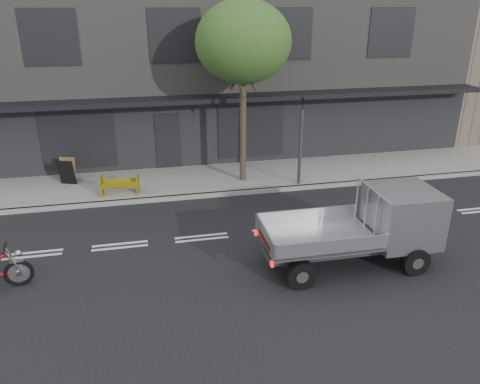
% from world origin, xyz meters
% --- Properties ---
extents(ground, '(80.00, 80.00, 0.00)m').
position_xyz_m(ground, '(0.00, 0.00, 0.00)').
color(ground, black).
rests_on(ground, ground).
extents(sidewalk, '(32.00, 3.20, 0.15)m').
position_xyz_m(sidewalk, '(0.00, 4.70, 0.07)').
color(sidewalk, gray).
rests_on(sidewalk, ground).
extents(kerb, '(32.00, 0.20, 0.15)m').
position_xyz_m(kerb, '(0.00, 3.10, 0.07)').
color(kerb, gray).
rests_on(kerb, ground).
extents(building_main, '(26.00, 10.00, 8.00)m').
position_xyz_m(building_main, '(0.00, 11.30, 4.00)').
color(building_main, slate).
rests_on(building_main, ground).
extents(street_tree, '(3.40, 3.40, 6.74)m').
position_xyz_m(street_tree, '(2.20, 4.20, 5.28)').
color(street_tree, '#382B21').
rests_on(street_tree, ground).
extents(traffic_light_pole, '(0.12, 0.12, 3.50)m').
position_xyz_m(traffic_light_pole, '(4.20, 3.35, 1.65)').
color(traffic_light_pole, '#2D2D30').
rests_on(traffic_light_pole, ground).
extents(flatbed_ute, '(4.64, 1.95, 2.14)m').
position_xyz_m(flatbed_ute, '(4.69, -2.32, 1.22)').
color(flatbed_ute, black).
rests_on(flatbed_ute, ground).
extents(construction_barrier, '(1.41, 0.69, 0.76)m').
position_xyz_m(construction_barrier, '(-2.43, 3.50, 0.53)').
color(construction_barrier, yellow).
rests_on(construction_barrier, sidewalk).
extents(sandwich_board, '(0.72, 0.60, 0.98)m').
position_xyz_m(sandwich_board, '(-4.41, 5.06, 0.64)').
color(sandwich_board, black).
rests_on(sandwich_board, sidewalk).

